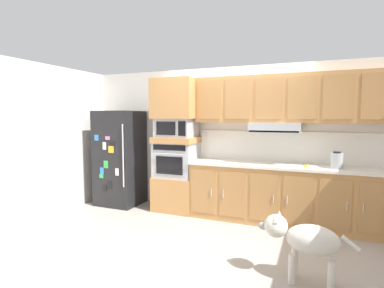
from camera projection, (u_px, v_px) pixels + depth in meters
ground_plane at (214, 232)px, 4.31m from camera, size 9.60×9.60×0.00m
back_kitchen_wall at (235, 140)px, 5.22m from camera, size 6.20×0.12×2.50m
side_panel_left at (63, 140)px, 5.26m from camera, size 0.12×7.10×2.50m
refrigerator at (120, 158)px, 5.65m from camera, size 0.76×0.73×1.76m
oven_base_cabinet at (177, 193)px, 5.34m from camera, size 0.74×0.62×0.60m
built_in_oven at (177, 160)px, 5.28m from camera, size 0.70×0.62×0.60m
appliance_mid_shelf at (177, 140)px, 5.25m from camera, size 0.74×0.62×0.10m
microwave at (176, 128)px, 5.23m from camera, size 0.64×0.54×0.32m
appliance_upper_cabinet at (176, 99)px, 5.18m from camera, size 0.74×0.62×0.68m
lower_cabinet_run at (282, 195)px, 4.63m from camera, size 2.88×0.63×0.88m
countertop_slab at (283, 166)px, 4.59m from camera, size 2.92×0.64×0.04m
backsplash_panel at (286, 147)px, 4.83m from camera, size 2.92×0.02×0.50m
upper_cabinet_with_hood at (285, 101)px, 4.62m from camera, size 2.88×0.48×0.88m
screwdriver at (307, 166)px, 4.40m from camera, size 0.17×0.16×0.03m
electric_kettle at (337, 160)px, 4.26m from camera, size 0.17×0.17×0.24m
dog at (304, 239)px, 2.98m from camera, size 0.96×0.34×0.67m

